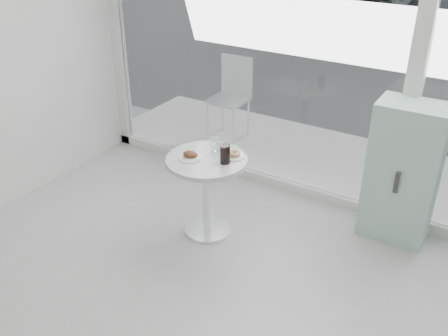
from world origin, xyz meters
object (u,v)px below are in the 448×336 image
Objects in this scene: mint_cabinet at (403,172)px; water_tumbler_a at (215,145)px; patio_chair at (232,92)px; cola_glass at (225,154)px; main_table at (207,180)px; plate_donut at (234,155)px; water_tumbler_b at (226,149)px; plate_fritter at (190,156)px.

mint_cabinet is 9.83× the size of water_tumbler_a.
cola_glass is (1.04, -1.86, 0.22)m from patio_chair.
main_table is 4.52× the size of cola_glass.
patio_chair is at bearing 119.15° from cola_glass.
main_table is 3.96× the size of plate_donut.
patio_chair is at bearing 114.60° from main_table.
water_tumbler_b is at bearing -61.26° from patio_chair.
mint_cabinet is at bearing 33.77° from cola_glass.
patio_chair reaches higher than main_table.
patio_chair is 1.92m from water_tumbler_a.
water_tumbler_a is at bearing -179.93° from water_tumbler_b.
main_table is 0.32m from water_tumbler_a.
mint_cabinet is 1.26× the size of patio_chair.
mint_cabinet reaches higher than cola_glass.
plate_fritter is (-1.60, -0.96, 0.15)m from mint_cabinet.
cola_glass is at bearing -146.65° from mint_cabinet.
mint_cabinet is at bearing 30.88° from plate_fritter.
patio_chair reaches higher than water_tumbler_b.
patio_chair is 5.99× the size of cola_glass.
cola_glass reaches higher than main_table.
main_table is at bearing -149.74° from mint_cabinet.
patio_chair is 2.02m from plate_donut.
cola_glass is (-1.30, -0.87, 0.21)m from mint_cabinet.
mint_cabinet is at bearing 25.67° from water_tumbler_a.
water_tumbler_b is (0.22, 0.24, 0.02)m from plate_fritter.
mint_cabinet is 1.67m from water_tumbler_a.
mint_cabinet is 1.49m from plate_donut.
plate_donut is 0.15m from cola_glass.
patio_chair is (-0.86, 1.87, 0.08)m from main_table.
mint_cabinet is 6.61× the size of plate_donut.
mint_cabinet is 11.84× the size of water_tumbler_b.
patio_chair reaches higher than cola_glass.
mint_cabinet reaches higher than plate_fritter.
water_tumbler_a is at bearing 66.48° from plate_fritter.
plate_donut reaches higher than main_table.
plate_donut is at bearing -150.97° from mint_cabinet.
water_tumbler_a is 1.20× the size of water_tumbler_b.
mint_cabinet reaches higher than main_table.
water_tumbler_b reaches higher than plate_fritter.
cola_glass is at bearing -61.40° from patio_chair.
patio_chair is 1.97m from water_tumbler_b.
patio_chair is 5.25× the size of plate_donut.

